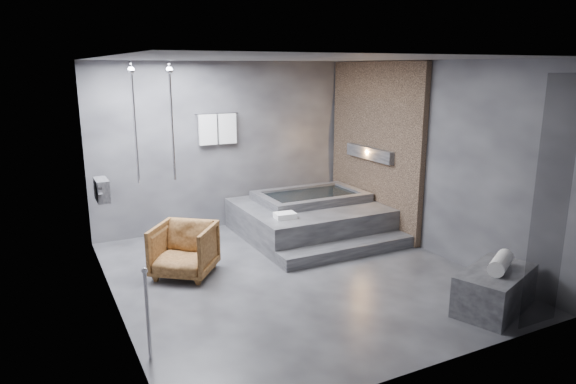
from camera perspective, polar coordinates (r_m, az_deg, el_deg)
room at (r=6.88m, az=2.57°, el=5.60°), size 5.00×5.04×2.82m
tub_deck at (r=8.54m, az=2.30°, el=-2.97°), size 2.20×2.00×0.50m
tub_step at (r=7.64m, az=6.65°, el=-6.37°), size 2.20×0.36×0.18m
concrete_bench at (r=6.38m, az=21.97°, el=-10.06°), size 1.19×0.91×0.47m
driftwood_chair at (r=6.96m, az=-11.46°, el=-6.32°), size 1.06×1.07×0.70m
rolled_towel at (r=6.27m, az=22.56°, el=-7.29°), size 0.53×0.41×0.18m
deck_towel at (r=7.68m, az=-0.33°, el=-2.63°), size 0.33×0.26×0.08m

